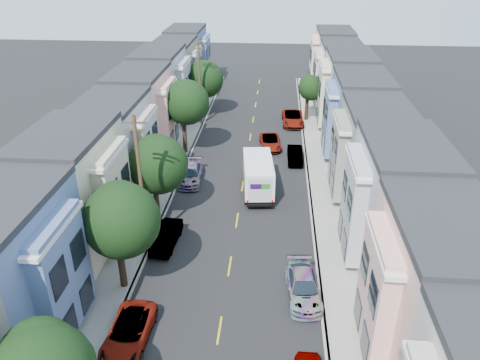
# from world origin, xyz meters

# --- Properties ---
(ground) EXTENTS (160.00, 160.00, 0.00)m
(ground) POSITION_xyz_m (0.00, 0.00, 0.00)
(ground) COLOR black
(ground) RESTS_ON ground
(road_slab) EXTENTS (12.00, 70.00, 0.02)m
(road_slab) POSITION_xyz_m (0.00, 15.00, 0.01)
(road_slab) COLOR black
(road_slab) RESTS_ON ground
(curb_left) EXTENTS (0.30, 70.00, 0.15)m
(curb_left) POSITION_xyz_m (-6.05, 15.00, 0.07)
(curb_left) COLOR gray
(curb_left) RESTS_ON ground
(curb_right) EXTENTS (0.30, 70.00, 0.15)m
(curb_right) POSITION_xyz_m (6.05, 15.00, 0.07)
(curb_right) COLOR gray
(curb_right) RESTS_ON ground
(sidewalk_left) EXTENTS (2.60, 70.00, 0.15)m
(sidewalk_left) POSITION_xyz_m (-7.35, 15.00, 0.07)
(sidewalk_left) COLOR gray
(sidewalk_left) RESTS_ON ground
(sidewalk_right) EXTENTS (2.60, 70.00, 0.15)m
(sidewalk_right) POSITION_xyz_m (7.35, 15.00, 0.07)
(sidewalk_right) COLOR gray
(sidewalk_right) RESTS_ON ground
(centerline) EXTENTS (0.12, 70.00, 0.01)m
(centerline) POSITION_xyz_m (0.00, 15.00, 0.00)
(centerline) COLOR gold
(centerline) RESTS_ON ground
(townhouse_row_left) EXTENTS (5.00, 70.00, 8.50)m
(townhouse_row_left) POSITION_xyz_m (-11.15, 15.00, 0.00)
(townhouse_row_left) COLOR gray
(townhouse_row_left) RESTS_ON ground
(townhouse_row_right) EXTENTS (5.00, 70.00, 8.50)m
(townhouse_row_right) POSITION_xyz_m (11.15, 15.00, 0.00)
(townhouse_row_right) COLOR gray
(townhouse_row_right) RESTS_ON ground
(tree_b) EXTENTS (4.70, 4.70, 7.44)m
(tree_b) POSITION_xyz_m (-6.30, -2.68, 5.07)
(tree_b) COLOR black
(tree_b) RESTS_ON ground
(tree_c) EXTENTS (4.70, 4.70, 6.86)m
(tree_c) POSITION_xyz_m (-6.30, 6.45, 4.50)
(tree_c) COLOR black
(tree_c) RESTS_ON ground
(tree_d) EXTENTS (4.59, 4.59, 7.87)m
(tree_d) POSITION_xyz_m (-6.30, 19.02, 5.55)
(tree_d) COLOR black
(tree_d) RESTS_ON ground
(tree_e) EXTENTS (4.70, 4.70, 7.06)m
(tree_e) POSITION_xyz_m (-6.30, 31.21, 4.69)
(tree_e) COLOR black
(tree_e) RESTS_ON ground
(tree_far_r) EXTENTS (3.10, 3.10, 5.75)m
(tree_far_r) POSITION_xyz_m (6.89, 30.20, 4.15)
(tree_far_r) COLOR black
(tree_far_r) RESTS_ON ground
(utility_pole_near) EXTENTS (1.60, 0.26, 10.00)m
(utility_pole_near) POSITION_xyz_m (-6.30, 2.00, 5.15)
(utility_pole_near) COLOR #42301E
(utility_pole_near) RESTS_ON ground
(utility_pole_far) EXTENTS (1.60, 0.26, 10.00)m
(utility_pole_far) POSITION_xyz_m (-6.30, 28.00, 5.15)
(utility_pole_far) COLOR #42301E
(utility_pole_far) RESTS_ON ground
(fedex_truck) EXTENTS (2.50, 6.50, 3.12)m
(fedex_truck) POSITION_xyz_m (1.44, 10.99, 1.74)
(fedex_truck) COLOR white
(fedex_truck) RESTS_ON ground
(lead_sedan) EXTENTS (2.58, 4.82, 1.29)m
(lead_sedan) POSITION_xyz_m (2.31, 21.14, 0.64)
(lead_sedan) COLOR black
(lead_sedan) RESTS_ON ground
(parked_left_b) EXTENTS (2.35, 4.92, 1.36)m
(parked_left_b) POSITION_xyz_m (-4.90, -7.27, 0.68)
(parked_left_b) COLOR black
(parked_left_b) RESTS_ON ground
(parked_left_c) EXTENTS (1.75, 4.35, 1.42)m
(parked_left_c) POSITION_xyz_m (-4.90, 2.20, 0.71)
(parked_left_c) COLOR silver
(parked_left_c) RESTS_ON ground
(parked_left_d) EXTENTS (2.33, 4.94, 1.44)m
(parked_left_d) POSITION_xyz_m (-4.90, 12.61, 0.72)
(parked_left_d) COLOR #540B07
(parked_left_d) RESTS_ON ground
(parked_right_b) EXTENTS (2.39, 4.91, 1.43)m
(parked_right_b) POSITION_xyz_m (4.90, -2.66, 0.71)
(parked_right_b) COLOR #B3B3C2
(parked_right_b) RESTS_ON ground
(parked_right_c) EXTENTS (1.53, 4.15, 1.37)m
(parked_right_c) POSITION_xyz_m (4.90, 17.80, 0.69)
(parked_right_c) COLOR black
(parked_right_c) RESTS_ON ground
(parked_right_d) EXTENTS (2.72, 5.49, 1.50)m
(parked_right_d) POSITION_xyz_m (4.90, 28.72, 0.75)
(parked_right_d) COLOR black
(parked_right_d) RESTS_ON ground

